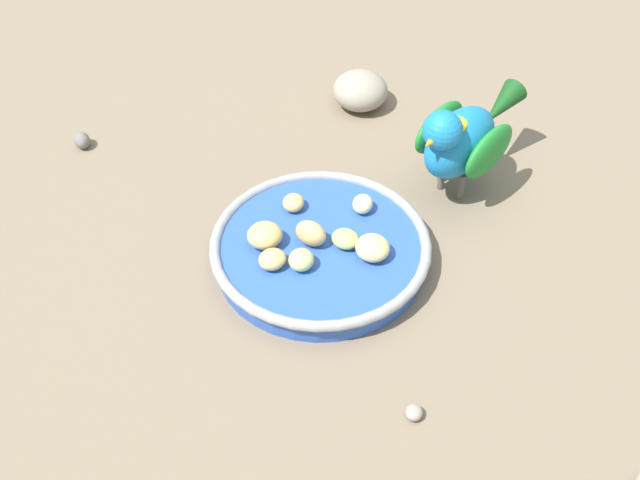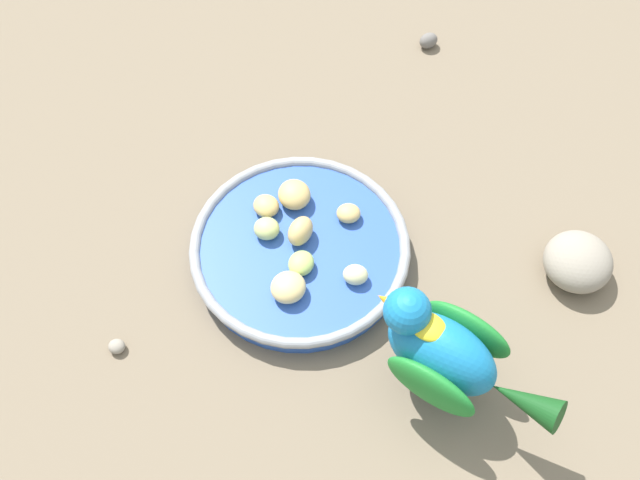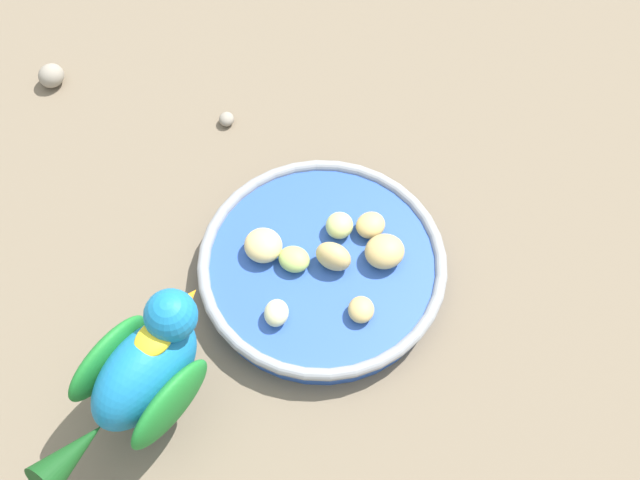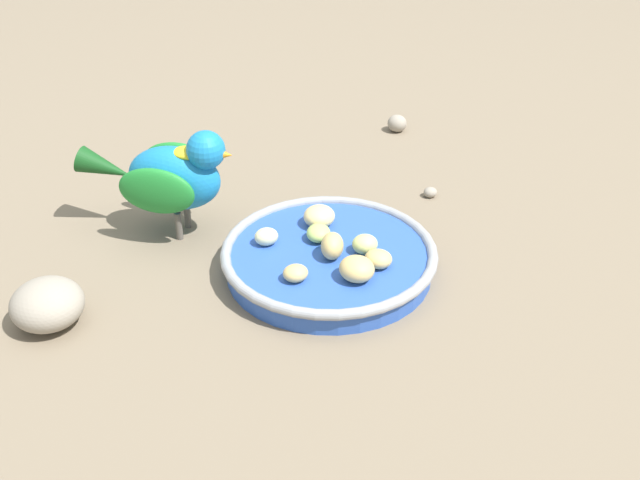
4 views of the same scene
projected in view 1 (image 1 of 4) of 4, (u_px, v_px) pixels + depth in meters
ground_plane at (310, 279)px, 0.79m from camera, size 4.00×4.00×0.00m
feeding_bowl at (320, 250)px, 0.80m from camera, size 0.22×0.22×0.03m
apple_piece_0 at (311, 233)px, 0.79m from camera, size 0.04×0.04×0.03m
apple_piece_1 at (265, 235)px, 0.79m from camera, size 0.04×0.04×0.02m
apple_piece_2 at (293, 203)px, 0.83m from camera, size 0.03×0.02×0.02m
apple_piece_3 at (272, 259)px, 0.77m from camera, size 0.04×0.04×0.02m
apple_piece_4 at (373, 248)px, 0.78m from camera, size 0.05×0.05×0.02m
apple_piece_5 at (345, 239)px, 0.79m from camera, size 0.04×0.04×0.02m
apple_piece_6 at (363, 204)px, 0.83m from camera, size 0.03×0.03×0.02m
apple_piece_7 at (301, 260)px, 0.77m from camera, size 0.03×0.03×0.02m
parrot at (462, 137)px, 0.84m from camera, size 0.16×0.14×0.13m
rock_large at (360, 90)px, 0.99m from camera, size 0.08×0.08×0.05m
pebble_1 at (414, 412)px, 0.68m from camera, size 0.02×0.02×0.01m
pebble_2 at (82, 140)px, 0.94m from camera, size 0.03×0.03×0.02m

